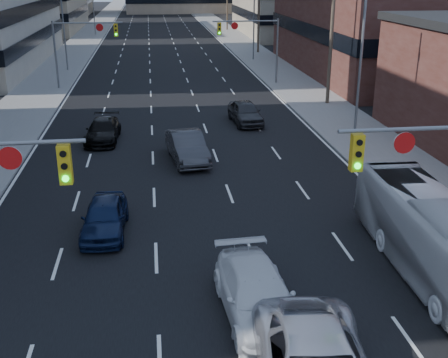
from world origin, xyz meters
TOP-DOWN VIEW (x-y plane):
  - road_surface at (0.00, 130.00)m, footprint 18.00×300.00m
  - sidewalk_left at (-11.50, 130.00)m, footprint 5.00×300.00m
  - sidewalk_right at (11.50, 130.00)m, footprint 5.00×300.00m
  - storefront_right_mid at (24.00, 50.00)m, footprint 20.00×30.00m
  - signal_far_left at (-7.68, 45.00)m, footprint 6.09×0.33m
  - signal_far_right at (7.68, 45.00)m, footprint 6.09×0.33m
  - utility_pole_block at (12.20, 36.00)m, footprint 2.20×0.28m
  - utility_pole_midblock at (12.20, 66.00)m, footprint 2.20×0.28m
  - streetlight_left_mid at (-10.34, 55.00)m, footprint 2.03×0.22m
  - streetlight_left_far at (-10.34, 90.00)m, footprint 2.03×0.22m
  - streetlight_right_near at (10.34, 25.00)m, footprint 2.03×0.22m
  - streetlight_right_far at (10.34, 60.00)m, footprint 2.03×0.22m
  - white_van at (1.24, 7.81)m, footprint 2.40×5.29m
  - transit_bus at (7.78, 9.45)m, footprint 2.73×10.28m
  - sedan_blue at (-3.81, 14.41)m, footprint 1.87×4.30m
  - sedan_grey_center at (0.14, 23.28)m, footprint 2.35×5.16m
  - sedan_black_far at (-4.84, 27.83)m, footprint 2.20×4.84m
  - sedan_grey_right at (4.73, 31.03)m, footprint 2.20×4.72m

SIDE VIEW (x-z plane):
  - road_surface at x=0.00m, z-range 0.00..0.02m
  - sidewalk_left at x=-11.50m, z-range 0.00..0.15m
  - sidewalk_right at x=11.50m, z-range 0.00..0.15m
  - sedan_black_far at x=-4.84m, z-range 0.00..1.37m
  - sedan_blue at x=-3.81m, z-range 0.00..1.44m
  - white_van at x=1.24m, z-range 0.00..1.50m
  - sedan_grey_right at x=4.73m, z-range 0.00..1.56m
  - sedan_grey_center at x=0.14m, z-range 0.00..1.64m
  - transit_bus at x=7.78m, z-range 0.00..2.84m
  - signal_far_left at x=-7.68m, z-range 1.30..7.30m
  - signal_far_right at x=7.68m, z-range 1.30..7.30m
  - storefront_right_mid at x=24.00m, z-range 0.00..9.00m
  - streetlight_left_mid at x=-10.34m, z-range 0.55..9.55m
  - streetlight_left_far at x=-10.34m, z-range 0.55..9.55m
  - streetlight_right_near at x=10.34m, z-range 0.55..9.55m
  - streetlight_right_far at x=10.34m, z-range 0.55..9.55m
  - utility_pole_block at x=12.20m, z-range 0.28..11.28m
  - utility_pole_midblock at x=12.20m, z-range 0.28..11.28m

